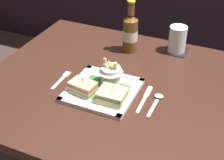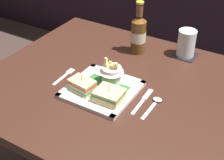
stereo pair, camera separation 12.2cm
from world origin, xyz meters
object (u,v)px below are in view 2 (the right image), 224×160
at_px(square_plate, 102,90).
at_px(fork, 65,76).
at_px(dining_table, 121,115).
at_px(sandwich_half_right, 109,95).
at_px(knife, 143,100).
at_px(beer_bottle, 138,34).
at_px(spoon, 155,103).
at_px(sandwich_half_left, 82,85).
at_px(fries_cup, 112,72).
at_px(water_glass, 186,45).

height_order(square_plate, fork, square_plate).
height_order(dining_table, fork, fork).
height_order(sandwich_half_right, fork, sandwich_half_right).
relative_size(square_plate, sandwich_half_right, 2.49).
distance_m(fork, knife, 0.35).
bearing_deg(sandwich_half_right, beer_bottle, 101.77).
height_order(beer_bottle, knife, beer_bottle).
bearing_deg(square_plate, dining_table, 54.70).
bearing_deg(square_plate, sandwich_half_right, -36.39).
distance_m(dining_table, spoon, 0.23).
relative_size(dining_table, square_plate, 4.35).
bearing_deg(sandwich_half_left, square_plate, 36.39).
xyz_separation_m(dining_table, fries_cup, (-0.04, -0.01, 0.21)).
distance_m(fries_cup, water_glass, 0.41).
height_order(sandwich_half_left, fries_cup, fries_cup).
bearing_deg(sandwich_half_right, spoon, 27.70).
distance_m(sandwich_half_left, fork, 0.14).
bearing_deg(knife, spoon, 9.28).
bearing_deg(dining_table, knife, -20.99).
xyz_separation_m(water_glass, fork, (-0.37, -0.41, -0.05)).
xyz_separation_m(fork, spoon, (0.40, 0.02, 0.00)).
bearing_deg(fork, spoon, 3.34).
height_order(fries_cup, beer_bottle, beer_bottle).
bearing_deg(knife, fries_cup, 168.86).
bearing_deg(fork, beer_bottle, 63.46).
relative_size(sandwich_half_right, fork, 0.77).
xyz_separation_m(square_plate, fries_cup, (0.01, 0.06, 0.05)).
relative_size(beer_bottle, spoon, 1.76).
height_order(sandwich_half_right, fries_cup, fries_cup).
bearing_deg(dining_table, sandwich_half_left, -133.79).
height_order(square_plate, sandwich_half_right, sandwich_half_right).
distance_m(water_glass, knife, 0.40).
bearing_deg(square_plate, spoon, 9.26).
distance_m(dining_table, fries_cup, 0.22).
bearing_deg(beer_bottle, sandwich_half_right, -78.23).
relative_size(water_glass, spoon, 0.88).
bearing_deg(fork, sandwich_half_right, -12.52).
height_order(square_plate, water_glass, water_glass).
relative_size(sandwich_half_left, water_glass, 0.87).
relative_size(sandwich_half_left, fries_cup, 0.97).
relative_size(dining_table, beer_bottle, 4.57).
distance_m(fries_cup, spoon, 0.21).
height_order(beer_bottle, water_glass, beer_bottle).
bearing_deg(water_glass, knife, -92.36).
bearing_deg(square_plate, knife, 9.26).
relative_size(dining_table, water_glass, 9.20).
height_order(knife, spoon, spoon).
distance_m(fork, spoon, 0.40).
relative_size(knife, spoon, 1.21).
bearing_deg(water_glass, beer_bottle, -158.32).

